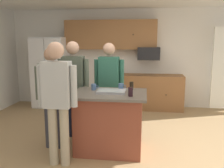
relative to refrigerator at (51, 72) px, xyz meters
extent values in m
plane|color=tan|center=(2.00, -2.38, -0.93)|extent=(7.04, 7.04, 0.00)
cube|color=white|center=(2.00, 0.42, 0.37)|extent=(6.40, 0.10, 2.60)
cube|color=#936038|center=(1.60, 0.22, 0.99)|extent=(2.40, 0.35, 0.75)
sphere|color=#4C3823|center=(2.20, 0.03, 0.99)|extent=(0.04, 0.04, 0.04)
cube|color=#936038|center=(2.60, 0.10, -0.48)|extent=(1.80, 0.60, 0.90)
sphere|color=#4C3823|center=(3.05, -0.22, -0.48)|extent=(0.04, 0.04, 0.04)
cube|color=white|center=(0.00, 0.02, 0.00)|extent=(0.87, 0.70, 1.86)
cube|color=white|center=(-0.22, -0.35, 0.00)|extent=(0.41, 0.04, 1.78)
cube|color=white|center=(0.22, -0.35, 0.00)|extent=(0.41, 0.04, 1.78)
cylinder|color=#B2B2B7|center=(0.00, -0.38, 0.09)|extent=(0.02, 0.02, 0.35)
cube|color=black|center=(2.60, 0.12, 0.52)|extent=(0.56, 0.40, 0.32)
cube|color=brown|center=(1.97, -2.51, -0.47)|extent=(1.03, 0.75, 0.92)
cube|color=#60564C|center=(1.97, -2.51, 0.01)|extent=(1.17, 0.89, 0.04)
cylinder|color=#383842|center=(1.76, -1.72, -0.51)|extent=(0.13, 0.13, 0.84)
cylinder|color=#383842|center=(1.93, -1.72, -0.51)|extent=(0.13, 0.13, 0.84)
cube|color=#2D6651|center=(1.85, -1.72, 0.23)|extent=(0.38, 0.22, 0.63)
sphere|color=tan|center=(1.85, -1.72, 0.69)|extent=(0.23, 0.23, 0.23)
cylinder|color=#2D6651|center=(1.61, -1.72, 0.21)|extent=(0.09, 0.09, 0.57)
cylinder|color=#2D6651|center=(2.09, -1.72, 0.21)|extent=(0.09, 0.09, 0.57)
cylinder|color=#383842|center=(0.95, -2.53, -0.52)|extent=(0.13, 0.13, 0.81)
cylinder|color=#383842|center=(1.12, -2.53, -0.52)|extent=(0.13, 0.13, 0.81)
cube|color=#4C5647|center=(1.03, -2.53, 0.19)|extent=(0.38, 0.22, 0.61)
sphere|color=tan|center=(1.03, -2.53, 0.63)|extent=(0.22, 0.22, 0.22)
cylinder|color=#4C5647|center=(0.79, -2.53, 0.17)|extent=(0.09, 0.09, 0.55)
cylinder|color=#4C5647|center=(1.27, -2.53, 0.17)|extent=(0.09, 0.09, 0.55)
cylinder|color=tan|center=(1.24, -3.08, -0.50)|extent=(0.13, 0.13, 0.86)
cylinder|color=tan|center=(1.41, -3.08, -0.50)|extent=(0.13, 0.13, 0.86)
cube|color=#B7B7B2|center=(1.32, -3.08, 0.25)|extent=(0.38, 0.22, 0.64)
sphere|color=tan|center=(1.32, -3.08, 0.72)|extent=(0.23, 0.23, 0.23)
cylinder|color=#B7B7B2|center=(1.08, -3.08, 0.23)|extent=(0.09, 0.09, 0.58)
cylinder|color=#B7B7B2|center=(1.56, -3.08, 0.23)|extent=(0.09, 0.09, 0.58)
cylinder|color=#232D4C|center=(1.15, -2.01, -0.50)|extent=(0.13, 0.13, 0.86)
cylinder|color=#232D4C|center=(1.32, -2.01, -0.50)|extent=(0.13, 0.13, 0.86)
cube|color=#4C5647|center=(1.24, -2.01, 0.25)|extent=(0.38, 0.22, 0.64)
sphere|color=tan|center=(1.24, -2.01, 0.72)|extent=(0.23, 0.23, 0.23)
cylinder|color=#4C5647|center=(1.00, -2.01, 0.23)|extent=(0.09, 0.09, 0.58)
cylinder|color=#4C5647|center=(1.48, -2.01, 0.23)|extent=(0.09, 0.09, 0.58)
cylinder|color=#4C6B99|center=(1.68, -2.34, 0.08)|extent=(0.08, 0.08, 0.10)
torus|color=#4C6B99|center=(1.73, -2.34, 0.09)|extent=(0.06, 0.01, 0.06)
cylinder|color=black|center=(2.32, -2.72, 0.10)|extent=(0.07, 0.07, 0.14)
cylinder|color=black|center=(2.30, -2.24, 0.10)|extent=(0.06, 0.06, 0.14)
cylinder|color=#4C6B99|center=(2.13, -2.27, 0.09)|extent=(0.09, 0.09, 0.11)
torus|color=#4C6B99|center=(2.19, -2.27, 0.09)|extent=(0.06, 0.01, 0.06)
cube|color=#B7B7BC|center=(2.01, -2.52, 0.04)|extent=(0.44, 0.30, 0.02)
cube|color=#A8A8AD|center=(2.01, -2.52, 0.06)|extent=(0.44, 0.30, 0.02)
camera|label=1|loc=(2.53, -6.28, 0.85)|focal=39.43mm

